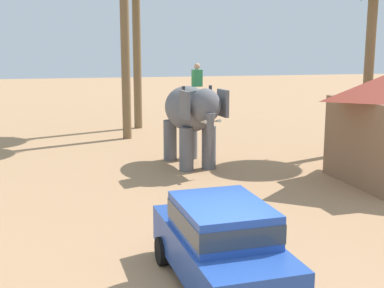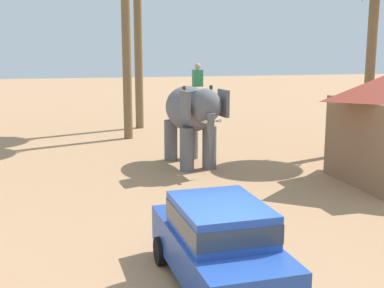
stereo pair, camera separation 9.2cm
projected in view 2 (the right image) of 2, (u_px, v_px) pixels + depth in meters
car_sedan_foreground at (219, 241)px, 9.88m from camera, size 2.14×4.23×1.70m
elephant_with_mahout at (192, 114)px, 19.42m from camera, size 2.10×3.99×3.88m
signboard_yellow at (384, 132)px, 17.23m from camera, size 1.00×0.10×2.40m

